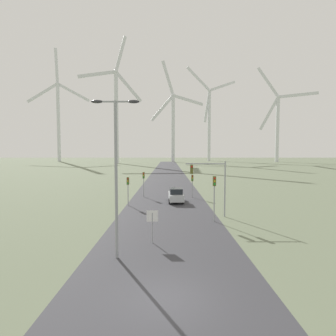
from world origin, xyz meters
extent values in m
plane|color=#667056|center=(0.00, 0.00, 0.00)|extent=(600.00, 600.00, 0.00)
cube|color=#38383D|center=(0.00, 48.00, 0.00)|extent=(10.00, 240.00, 0.01)
cylinder|color=#93999E|center=(-3.04, 4.49, 4.73)|extent=(0.18, 0.18, 9.46)
cylinder|color=#93999E|center=(-3.04, 4.49, 9.41)|extent=(2.16, 0.10, 0.10)
ellipsoid|color=#333338|center=(-4.12, 4.49, 9.41)|extent=(0.70, 0.32, 0.20)
ellipsoid|color=#333338|center=(-1.96, 4.49, 9.41)|extent=(0.70, 0.32, 0.20)
cylinder|color=#93999E|center=(-1.04, 7.13, 1.08)|extent=(0.07, 0.07, 2.16)
cube|color=white|center=(-1.04, 7.12, 1.93)|extent=(0.81, 0.01, 0.81)
cube|color=red|center=(-1.04, 7.13, 1.93)|extent=(0.76, 0.02, 0.76)
cylinder|color=#93999E|center=(-3.43, 26.26, 1.79)|extent=(0.11, 0.11, 3.59)
cube|color=#4C511E|center=(-3.43, 26.26, 3.14)|extent=(0.28, 0.24, 0.90)
sphere|color=red|center=(-3.43, 26.12, 3.41)|extent=(0.16, 0.16, 0.16)
sphere|color=gold|center=(-3.43, 26.12, 3.14)|extent=(0.16, 0.16, 0.16)
sphere|color=green|center=(-3.43, 26.12, 2.87)|extent=(0.16, 0.16, 0.16)
cylinder|color=#93999E|center=(4.35, 12.85, 2.11)|extent=(0.11, 0.11, 4.23)
cube|color=#4C511E|center=(4.35, 12.85, 3.78)|extent=(0.28, 0.24, 0.90)
sphere|color=red|center=(4.35, 12.72, 4.05)|extent=(0.16, 0.16, 0.16)
sphere|color=gold|center=(4.35, 12.72, 3.78)|extent=(0.16, 0.16, 0.16)
sphere|color=green|center=(4.35, 12.72, 3.51)|extent=(0.16, 0.16, 0.16)
cylinder|color=#93999E|center=(-4.77, 20.32, 1.71)|extent=(0.11, 0.11, 3.42)
cube|color=#4C511E|center=(-4.77, 20.32, 2.97)|extent=(0.28, 0.24, 0.90)
sphere|color=red|center=(-4.77, 20.18, 3.24)|extent=(0.16, 0.16, 0.16)
sphere|color=gold|center=(-4.77, 20.18, 2.97)|extent=(0.16, 0.16, 0.16)
sphere|color=green|center=(-4.77, 20.18, 2.70)|extent=(0.16, 0.16, 0.16)
cylinder|color=#93999E|center=(3.52, 25.75, 1.62)|extent=(0.11, 0.11, 3.25)
cube|color=#4C511E|center=(3.52, 25.75, 2.80)|extent=(0.28, 0.24, 0.90)
sphere|color=red|center=(3.52, 25.61, 3.07)|extent=(0.16, 0.16, 0.16)
sphere|color=gold|center=(3.52, 25.61, 2.80)|extent=(0.16, 0.16, 0.16)
sphere|color=green|center=(3.52, 25.61, 2.53)|extent=(0.16, 0.16, 0.16)
cylinder|color=#93999E|center=(5.72, 14.64, 2.77)|extent=(0.14, 0.14, 5.55)
cylinder|color=#93999E|center=(3.77, 14.64, 5.30)|extent=(3.90, 0.12, 0.12)
cube|color=#4C511E|center=(2.40, 14.64, 4.75)|extent=(0.28, 0.24, 0.90)
sphere|color=red|center=(2.40, 14.51, 5.02)|extent=(0.18, 0.18, 0.18)
cube|color=#B7BCC1|center=(1.10, 22.35, 0.73)|extent=(1.96, 4.17, 0.80)
cube|color=#1E2328|center=(1.10, 22.20, 1.48)|extent=(1.64, 2.16, 0.70)
cylinder|color=black|center=(0.27, 23.62, 0.33)|extent=(0.22, 0.66, 0.66)
cylinder|color=black|center=(1.92, 23.62, 0.33)|extent=(0.22, 0.66, 0.66)
cylinder|color=black|center=(0.27, 21.08, 0.33)|extent=(0.22, 0.66, 0.66)
cylinder|color=black|center=(1.92, 21.08, 0.33)|extent=(0.22, 0.66, 0.66)
cylinder|color=silver|center=(-75.93, 171.80, 26.75)|extent=(2.20, 2.20, 53.49)
sphere|color=silver|center=(-75.93, 171.80, 53.49)|extent=(2.60, 2.60, 2.60)
cube|color=silver|center=(-86.37, 170.97, 46.99)|extent=(20.76, 2.13, 13.85)
cube|color=silver|center=(-65.10, 172.65, 47.68)|extent=(21.41, 2.18, 12.60)
cube|color=silver|center=(-76.33, 171.77, 65.81)|extent=(2.58, 0.70, 23.40)
cylinder|color=silver|center=(-29.62, 140.66, 26.09)|extent=(2.20, 2.20, 52.18)
sphere|color=silver|center=(-29.62, 140.66, 52.18)|extent=(2.60, 2.60, 2.60)
cube|color=silver|center=(-22.68, 144.17, 44.28)|extent=(14.43, 7.64, 16.15)
cube|color=silver|center=(-26.98, 142.00, 62.87)|extent=(6.74, 3.74, 20.60)
cube|color=silver|center=(-39.20, 135.81, 49.40)|extent=(18.66, 9.78, 6.98)
cylinder|color=silver|center=(3.35, 157.32, 21.21)|extent=(2.20, 2.20, 42.43)
sphere|color=silver|center=(3.35, 157.32, 42.43)|extent=(2.60, 2.60, 2.60)
cube|color=silver|center=(0.00, 156.00, 53.04)|extent=(8.08, 3.56, 20.57)
cube|color=silver|center=(-3.53, 154.62, 34.00)|extent=(14.40, 6.04, 17.06)
cube|color=silver|center=(13.59, 161.33, 40.24)|extent=(19.79, 8.16, 5.89)
cylinder|color=silver|center=(30.42, 183.07, 25.74)|extent=(2.20, 2.20, 51.49)
sphere|color=silver|center=(30.42, 183.07, 51.49)|extent=(2.60, 2.60, 2.60)
cube|color=silver|center=(21.75, 179.73, 59.06)|extent=(17.65, 7.20, 15.72)
cube|color=silver|center=(28.64, 182.38, 39.65)|extent=(5.21, 2.40, 22.68)
cube|color=silver|center=(40.88, 187.10, 55.75)|extent=(20.56, 8.32, 9.75)
cylinder|color=silver|center=(71.70, 161.15, 21.14)|extent=(2.20, 2.20, 42.27)
sphere|color=silver|center=(71.70, 161.15, 42.27)|extent=(2.60, 2.60, 2.60)
cube|color=silver|center=(66.44, 162.69, 31.53)|extent=(11.63, 3.84, 21.14)
cube|color=silver|center=(83.26, 157.77, 42.90)|extent=(22.10, 6.91, 2.98)
cube|color=silver|center=(65.40, 163.00, 52.39)|extent=(13.51, 4.39, 20.12)
camera|label=1|loc=(0.07, -11.12, 6.43)|focal=28.00mm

